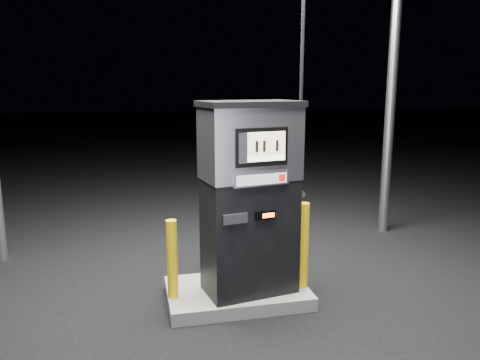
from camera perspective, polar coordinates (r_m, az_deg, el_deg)
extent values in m
plane|color=black|center=(5.61, -0.37, -14.31)|extent=(80.00, 80.00, 0.00)
cube|color=slate|center=(5.57, -0.37, -13.61)|extent=(1.60, 1.00, 0.15)
cylinder|color=gray|center=(8.05, 17.92, 9.58)|extent=(0.16, 0.16, 4.50)
cube|color=black|center=(5.24, 1.15, -6.78)|extent=(1.06, 0.73, 1.29)
cube|color=#AEAEB5|center=(5.02, 1.20, 4.50)|extent=(1.09, 0.75, 0.78)
cube|color=black|center=(4.98, 1.22, 9.28)|extent=(1.14, 0.80, 0.06)
cube|color=black|center=(4.75, 2.66, 4.03)|extent=(0.58, 0.13, 0.39)
cube|color=beige|center=(4.75, 3.26, 4.40)|extent=(0.42, 0.08, 0.25)
cube|color=white|center=(4.77, 3.25, 2.62)|extent=(0.42, 0.08, 0.05)
cube|color=#AEAEB5|center=(4.80, 2.63, 0.11)|extent=(0.62, 0.14, 0.14)
cube|color=#A7AAAF|center=(4.79, 2.72, 0.08)|extent=(0.56, 0.10, 0.11)
cube|color=red|center=(4.88, 5.14, 0.27)|extent=(0.07, 0.02, 0.07)
cube|color=black|center=(4.92, 3.12, -4.33)|extent=(0.23, 0.06, 0.09)
cube|color=#FF4E0C|center=(4.92, 3.50, -4.32)|extent=(0.13, 0.03, 0.05)
cube|color=black|center=(4.78, -0.57, -4.77)|extent=(0.27, 0.07, 0.10)
cube|color=black|center=(5.36, 6.49, -1.58)|extent=(0.13, 0.20, 0.26)
cylinder|color=gray|center=(5.39, 7.07, -1.52)|extent=(0.11, 0.24, 0.07)
cylinder|color=black|center=(5.22, 7.64, 17.12)|extent=(0.04, 0.04, 3.20)
cylinder|color=yellow|center=(5.20, -8.27, -9.51)|extent=(0.13, 0.13, 0.87)
cylinder|color=yellow|center=(5.43, 7.66, -7.89)|extent=(0.16, 0.16, 0.99)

